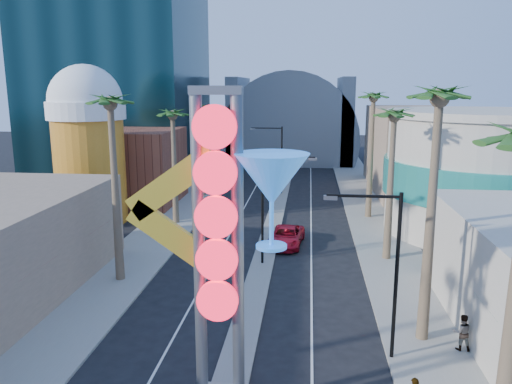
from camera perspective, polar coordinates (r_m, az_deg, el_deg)
name	(u,v)px	position (r m, az deg, el deg)	size (l,w,h in m)	color
sidewalk_west	(184,210)	(51.89, -8.21, -2.03)	(5.00, 100.00, 0.15)	gray
sidewalk_east	(372,215)	(50.73, 13.11, -2.55)	(5.00, 100.00, 0.15)	gray
median	(278,205)	(53.33, 2.54, -1.54)	(1.60, 84.00, 0.15)	gray
brick_filler_west	(131,167)	(55.84, -14.06, 2.83)	(10.00, 10.00, 8.00)	brown
filler_east	(416,150)	(63.54, 17.77, 4.60)	(10.00, 20.00, 10.00)	#91765D
beer_mug	(88,139)	(48.40, -18.64, 5.80)	(7.00, 7.00, 14.50)	#C3741A
turquoise_building	(483,173)	(46.79, 24.53, 1.94)	(16.60, 16.60, 10.60)	#B9B39D
canopy	(291,135)	(86.21, 3.99, 6.47)	(22.00, 16.00, 22.00)	slate
neon_sign	(241,237)	(17.67, -1.76, -5.19)	(6.53, 2.60, 12.55)	gray
streetlight_0	(270,199)	(34.72, 1.65, -0.75)	(3.79, 0.25, 8.00)	black
streetlight_1	(277,153)	(58.39, 2.42, 4.44)	(3.79, 0.25, 8.00)	black
streetlight_2	(386,261)	(23.36, 14.69, -7.65)	(3.45, 0.25, 8.00)	black
palm_1	(111,115)	(32.19, -16.27, 8.48)	(2.40, 2.40, 12.70)	brown
palm_2	(173,121)	(45.52, -9.49, 7.98)	(2.40, 2.40, 11.20)	brown
palm_3	(201,114)	(57.15, -6.26, 8.85)	(2.40, 2.40, 11.20)	brown
palm_5	(438,114)	(24.51, 20.13, 8.32)	(2.40, 2.40, 13.20)	brown
palm_6	(394,124)	(36.33, 15.48, 7.45)	(2.40, 2.40, 11.70)	brown
palm_7	(373,105)	(48.15, 13.26, 9.64)	(2.40, 2.40, 12.70)	brown
red_pickup	(286,236)	(40.18, 3.49, -5.09)	(2.47, 5.36, 1.49)	#AA0D1F
pedestrian_b	(462,332)	(26.58, 22.49, -14.58)	(0.87, 0.68, 1.79)	gray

